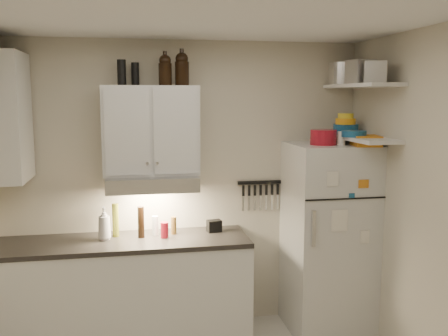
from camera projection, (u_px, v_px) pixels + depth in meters
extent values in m
cube|color=white|center=(210.00, 9.00, 2.86)|extent=(3.20, 3.00, 0.02)
cube|color=beige|center=(184.00, 187.00, 4.52)|extent=(3.20, 0.02, 2.60)
cube|color=beige|center=(448.00, 218.00, 3.35)|extent=(0.02, 3.00, 2.60)
cube|color=silver|center=(125.00, 295.00, 4.24)|extent=(2.10, 0.60, 0.88)
cube|color=black|center=(124.00, 242.00, 4.17)|extent=(2.10, 0.62, 0.04)
cube|color=silver|center=(151.00, 130.00, 4.22)|extent=(0.80, 0.33, 0.75)
cube|color=silver|center=(3.00, 117.00, 3.86)|extent=(0.33, 0.55, 1.00)
cube|color=silver|center=(152.00, 182.00, 4.22)|extent=(0.76, 0.46, 0.12)
cube|color=silver|center=(328.00, 238.00, 4.47)|extent=(0.70, 0.68, 1.70)
cube|color=silver|center=(361.00, 86.00, 4.19)|extent=(0.30, 0.95, 0.03)
cube|color=silver|center=(359.00, 138.00, 4.25)|extent=(0.30, 0.95, 0.03)
cube|color=black|center=(260.00, 182.00, 4.62)|extent=(0.42, 0.02, 0.03)
cylinder|color=maroon|center=(323.00, 137.00, 4.26)|extent=(0.23, 0.23, 0.13)
cube|color=orange|center=(366.00, 141.00, 4.16)|extent=(0.26, 0.30, 0.09)
cylinder|color=silver|center=(341.00, 138.00, 4.23)|extent=(0.08, 0.08, 0.11)
cylinder|color=silver|center=(344.00, 74.00, 4.48)|extent=(0.34, 0.34, 0.20)
cube|color=#AAAAAD|center=(361.00, 72.00, 4.12)|extent=(0.22, 0.21, 0.19)
cube|color=#AAAAAD|center=(375.00, 72.00, 3.90)|extent=(0.22, 0.22, 0.17)
cylinder|color=navy|center=(346.00, 129.00, 4.48)|extent=(0.22, 0.22, 0.09)
cylinder|color=#F4A417|center=(345.00, 121.00, 4.44)|extent=(0.18, 0.18, 0.05)
cylinder|color=yellow|center=(346.00, 116.00, 4.43)|extent=(0.14, 0.14, 0.04)
cylinder|color=navy|center=(354.00, 134.00, 4.18)|extent=(0.25, 0.25, 0.05)
cylinder|color=black|center=(135.00, 74.00, 4.19)|extent=(0.08, 0.08, 0.19)
cylinder|color=black|center=(122.00, 73.00, 4.09)|extent=(0.08, 0.08, 0.21)
imported|color=silver|center=(104.00, 222.00, 4.15)|extent=(0.14, 0.14, 0.31)
cylinder|color=brown|center=(174.00, 225.00, 4.34)|extent=(0.06, 0.06, 0.15)
cylinder|color=olive|center=(116.00, 220.00, 4.26)|extent=(0.06, 0.06, 0.29)
cylinder|color=black|center=(141.00, 222.00, 4.23)|extent=(0.07, 0.07, 0.27)
cylinder|color=silver|center=(155.00, 226.00, 4.31)|extent=(0.06, 0.06, 0.17)
cylinder|color=maroon|center=(165.00, 230.00, 4.23)|extent=(0.08, 0.08, 0.14)
cube|color=black|center=(214.00, 226.00, 4.42)|extent=(0.13, 0.11, 0.10)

